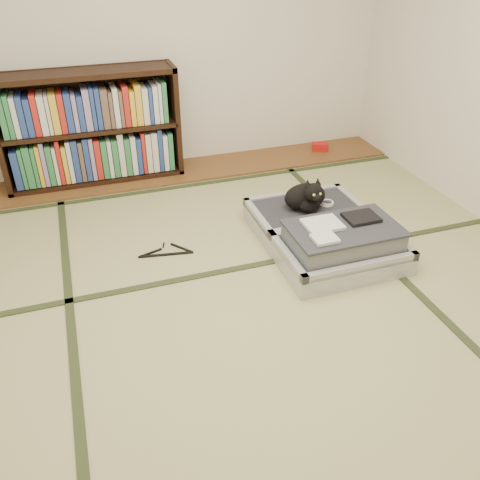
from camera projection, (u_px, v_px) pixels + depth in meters
name	position (u px, v px, depth m)	size (l,w,h in m)	color
floor	(251.00, 308.00, 2.95)	(4.50, 4.50, 0.00)	tan
wood_strip	(176.00, 172.00, 4.55)	(4.00, 0.50, 0.02)	brown
red_item	(320.00, 147.00, 4.95)	(0.15, 0.09, 0.07)	red
room_shell	(255.00, 43.00, 2.18)	(4.50, 4.50, 4.50)	white
tatami_borders	(226.00, 262.00, 3.34)	(4.00, 4.50, 0.01)	#2D381E
bookcase	(91.00, 130.00, 4.19)	(1.45, 0.33, 0.93)	black
suitcase	(326.00, 234.00, 3.44)	(0.79, 1.06, 0.31)	silver
cat	(307.00, 197.00, 3.59)	(0.35, 0.36, 0.28)	black
cable_coil	(327.00, 203.00, 3.71)	(0.11, 0.11, 0.03)	white
hanger	(166.00, 252.00, 3.44)	(0.37, 0.19, 0.01)	black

